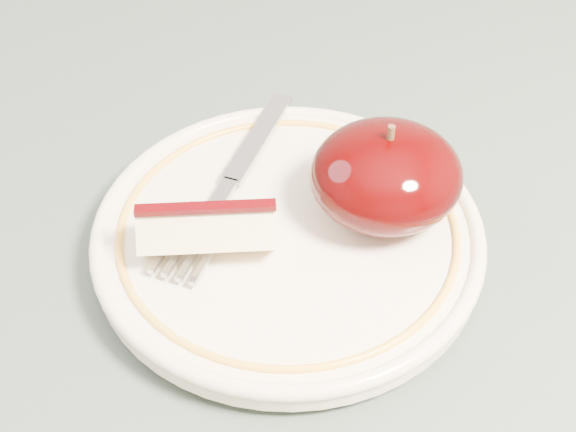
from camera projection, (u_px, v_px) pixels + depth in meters
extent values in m
cylinder|color=brown|center=(515.00, 246.00, 0.99)|extent=(0.05, 0.05, 0.71)
cube|color=#3C4A42|center=(177.00, 409.00, 0.40)|extent=(0.90, 0.90, 0.04)
cylinder|color=#F1E7CA|center=(288.00, 248.00, 0.45)|extent=(0.12, 0.12, 0.01)
cylinder|color=#F1E7CA|center=(288.00, 236.00, 0.44)|extent=(0.21, 0.21, 0.01)
torus|color=#F1E7CA|center=(288.00, 230.00, 0.44)|extent=(0.21, 0.21, 0.01)
torus|color=gold|center=(288.00, 228.00, 0.44)|extent=(0.19, 0.19, 0.00)
ellipsoid|color=black|center=(386.00, 175.00, 0.43)|extent=(0.08, 0.08, 0.05)
cylinder|color=#472D19|center=(391.00, 135.00, 0.41)|extent=(0.00, 0.00, 0.01)
cube|color=beige|center=(208.00, 231.00, 0.41)|extent=(0.07, 0.04, 0.03)
cube|color=#350104|center=(205.00, 208.00, 0.40)|extent=(0.07, 0.01, 0.00)
cube|color=#979A9F|center=(259.00, 137.00, 0.48)|extent=(0.05, 0.08, 0.00)
cube|color=#979A9F|center=(223.00, 195.00, 0.45)|extent=(0.02, 0.03, 0.00)
cube|color=#979A9F|center=(206.00, 221.00, 0.43)|extent=(0.03, 0.03, 0.00)
cube|color=#979A9F|center=(206.00, 261.00, 0.41)|extent=(0.02, 0.03, 0.00)
cube|color=#979A9F|center=(192.00, 257.00, 0.41)|extent=(0.02, 0.03, 0.00)
cube|color=#979A9F|center=(179.00, 253.00, 0.42)|extent=(0.02, 0.03, 0.00)
cube|color=#979A9F|center=(165.00, 249.00, 0.42)|extent=(0.02, 0.03, 0.00)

